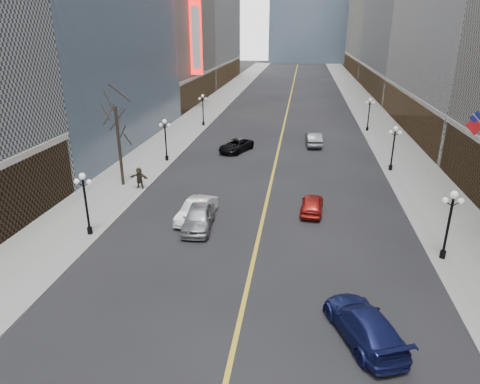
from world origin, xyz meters
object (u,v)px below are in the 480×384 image
(streetlamp_east_2, at_px, (394,144))
(streetlamp_east_3, at_px, (369,111))
(streetlamp_west_1, at_px, (85,197))
(car_nb_mid, at_px, (197,210))
(car_nb_far, at_px, (236,146))
(streetlamp_east_1, at_px, (450,218))
(car_sb_near, at_px, (364,324))
(streetlamp_west_2, at_px, (165,136))
(car_sb_mid, at_px, (312,204))
(streetlamp_west_3, at_px, (203,107))
(car_nb_near, at_px, (198,217))
(car_sb_far, at_px, (314,139))

(streetlamp_east_2, xyz_separation_m, streetlamp_east_3, (0.00, 18.00, 0.00))
(streetlamp_west_1, height_order, car_nb_mid, streetlamp_west_1)
(car_nb_far, bearing_deg, streetlamp_east_2, 5.71)
(streetlamp_east_1, height_order, streetlamp_east_2, same)
(car_sb_near, bearing_deg, streetlamp_west_2, -77.53)
(streetlamp_east_1, xyz_separation_m, streetlamp_east_2, (0.00, 18.00, 0.00))
(streetlamp_east_1, bearing_deg, car_nb_mid, 167.53)
(streetlamp_east_3, xyz_separation_m, car_sb_mid, (-8.08, -29.66, -2.18))
(streetlamp_west_3, relative_size, car_sb_near, 0.83)
(streetlamp_east_3, bearing_deg, streetlamp_west_3, 180.00)
(streetlamp_east_1, bearing_deg, streetlamp_east_3, 90.00)
(streetlamp_east_2, height_order, streetlamp_east_3, same)
(streetlamp_east_2, relative_size, car_nb_near, 0.90)
(streetlamp_west_1, xyz_separation_m, streetlamp_west_2, (0.00, 18.00, 0.00))
(car_nb_near, relative_size, car_sb_far, 1.00)
(streetlamp_east_1, xyz_separation_m, streetlamp_west_3, (-23.60, 36.00, 0.00))
(streetlamp_east_1, relative_size, car_sb_far, 0.90)
(car_nb_mid, bearing_deg, car_nb_far, 100.73)
(streetlamp_west_1, relative_size, car_sb_near, 0.83)
(streetlamp_west_3, bearing_deg, streetlamp_east_3, 0.00)
(car_nb_far, bearing_deg, car_sb_near, -48.15)
(streetlamp_east_1, height_order, car_sb_far, streetlamp_east_1)
(streetlamp_east_1, relative_size, streetlamp_east_3, 1.00)
(streetlamp_west_1, bearing_deg, streetlamp_east_2, 37.33)
(car_sb_near, distance_m, car_sb_far, 35.44)
(car_nb_far, bearing_deg, streetlamp_west_2, -120.62)
(car_nb_near, xyz_separation_m, car_nb_far, (-0.42, 20.77, -0.14))
(streetlamp_west_2, height_order, car_sb_far, streetlamp_west_2)
(streetlamp_west_1, xyz_separation_m, streetlamp_west_3, (0.00, 36.00, 0.00))
(streetlamp_west_3, height_order, car_nb_near, streetlamp_west_3)
(streetlamp_west_1, relative_size, streetlamp_west_2, 1.00)
(streetlamp_west_2, xyz_separation_m, car_sb_far, (15.98, 9.19, -2.07))
(streetlamp_west_1, distance_m, streetlamp_west_2, 18.00)
(streetlamp_west_3, distance_m, car_nb_far, 14.77)
(streetlamp_east_1, height_order, car_sb_near, streetlamp_east_1)
(streetlamp_east_3, relative_size, car_sb_near, 0.83)
(car_nb_near, height_order, car_nb_far, car_nb_near)
(streetlamp_west_1, relative_size, streetlamp_west_3, 1.00)
(car_nb_mid, height_order, car_sb_near, car_sb_near)
(streetlamp_east_2, bearing_deg, car_nb_far, 163.00)
(streetlamp_east_3, relative_size, car_nb_far, 0.88)
(streetlamp_east_2, height_order, car_nb_far, streetlamp_east_2)
(streetlamp_east_1, bearing_deg, streetlamp_west_1, 180.00)
(car_nb_near, distance_m, car_nb_mid, 1.45)
(car_sb_mid, xyz_separation_m, car_sb_far, (0.45, 20.85, 0.11))
(streetlamp_west_3, distance_m, car_sb_far, 18.36)
(streetlamp_west_1, bearing_deg, car_nb_near, 17.83)
(car_sb_mid, bearing_deg, car_nb_mid, 21.06)
(car_nb_mid, xyz_separation_m, car_nb_far, (0.06, 19.40, -0.07))
(car_nb_mid, bearing_deg, streetlamp_east_2, 51.31)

